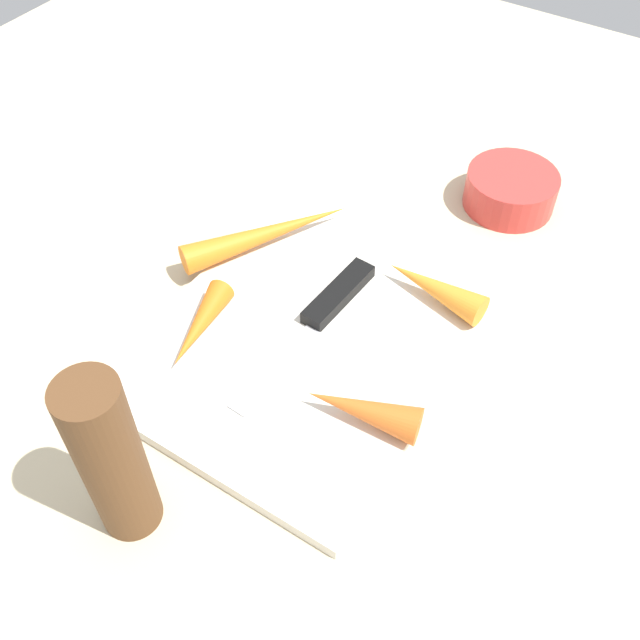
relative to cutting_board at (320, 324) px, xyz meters
The scene contains 9 objects.
ground_plane 0.01m from the cutting_board, ahead, with size 1.40×1.40×0.00m, color #C6B793.
cutting_board is the anchor object (origin of this frame).
knife 0.02m from the cutting_board, ahead, with size 0.20×0.03×0.01m.
carrot_longest 0.12m from the cutting_board, 60.01° to the left, with size 0.03×0.03×0.18m, color orange.
carrot_short 0.11m from the cutting_board, 132.41° to the left, with size 0.03×0.03×0.09m, color orange.
carrot_long 0.11m from the cutting_board, 42.96° to the right, with size 0.03×0.03×0.10m, color orange.
carrot_shortest 0.12m from the cutting_board, 129.83° to the right, with size 0.03×0.03×0.09m, color orange.
small_bowl 0.27m from the cutting_board, 15.85° to the right, with size 0.10×0.10×0.04m, color red.
pepper_grinder 0.24m from the cutting_board, behind, with size 0.04×0.04×0.16m, color brown.
Camera 1 is at (-0.37, -0.24, 0.52)m, focal length 41.34 mm.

